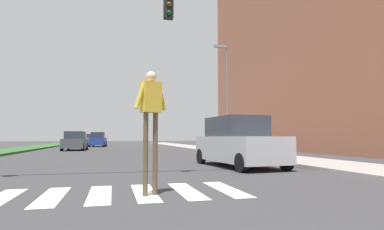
{
  "coord_description": "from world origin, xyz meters",
  "views": [
    {
      "loc": [
        0.23,
        0.88,
        1.16
      ],
      "look_at": [
        4.49,
        17.71,
        2.38
      ],
      "focal_mm": 29.37,
      "sensor_mm": 36.0,
      "label": 1
    }
  ],
  "objects_px": {
    "street_lamp_right": "(226,88)",
    "sedan_midblock": "(75,141)",
    "pedestrian_performer": "(151,112)",
    "sedan_distant": "(98,140)",
    "sedan_far_horizon": "(91,139)",
    "suv_crossing": "(238,143)"
  },
  "relations": [
    {
      "from": "sedan_midblock",
      "to": "sedan_far_horizon",
      "type": "xyz_separation_m",
      "value": [
        -0.13,
        23.93,
        0.01
      ]
    },
    {
      "from": "street_lamp_right",
      "to": "sedan_far_horizon",
      "type": "bearing_deg",
      "value": 108.46
    },
    {
      "from": "pedestrian_performer",
      "to": "suv_crossing",
      "type": "height_order",
      "value": "pedestrian_performer"
    },
    {
      "from": "sedan_far_horizon",
      "to": "pedestrian_performer",
      "type": "bearing_deg",
      "value": -85.07
    },
    {
      "from": "suv_crossing",
      "to": "sedan_midblock",
      "type": "relative_size",
      "value": 1.09
    },
    {
      "from": "pedestrian_performer",
      "to": "sedan_distant",
      "type": "height_order",
      "value": "pedestrian_performer"
    },
    {
      "from": "street_lamp_right",
      "to": "pedestrian_performer",
      "type": "relative_size",
      "value": 3.01
    },
    {
      "from": "pedestrian_performer",
      "to": "sedan_midblock",
      "type": "height_order",
      "value": "pedestrian_performer"
    },
    {
      "from": "street_lamp_right",
      "to": "sedan_midblock",
      "type": "bearing_deg",
      "value": 140.27
    },
    {
      "from": "street_lamp_right",
      "to": "sedan_far_horizon",
      "type": "height_order",
      "value": "street_lamp_right"
    },
    {
      "from": "sedan_distant",
      "to": "sedan_midblock",
      "type": "bearing_deg",
      "value": -98.06
    },
    {
      "from": "pedestrian_performer",
      "to": "sedan_far_horizon",
      "type": "distance_m",
      "value": 47.43
    },
    {
      "from": "pedestrian_performer",
      "to": "sedan_distant",
      "type": "bearing_deg",
      "value": 94.1
    },
    {
      "from": "sedan_distant",
      "to": "sedan_far_horizon",
      "type": "height_order",
      "value": "sedan_distant"
    },
    {
      "from": "sedan_midblock",
      "to": "suv_crossing",
      "type": "bearing_deg",
      "value": -65.99
    },
    {
      "from": "suv_crossing",
      "to": "sedan_far_horizon",
      "type": "distance_m",
      "value": 42.72
    },
    {
      "from": "sedan_distant",
      "to": "sedan_far_horizon",
      "type": "relative_size",
      "value": 0.97
    },
    {
      "from": "street_lamp_right",
      "to": "suv_crossing",
      "type": "xyz_separation_m",
      "value": [
        -2.86,
        -8.96,
        -3.66
      ]
    },
    {
      "from": "sedan_far_horizon",
      "to": "suv_crossing",
      "type": "bearing_deg",
      "value": -79.0
    },
    {
      "from": "street_lamp_right",
      "to": "sedan_midblock",
      "type": "xyz_separation_m",
      "value": [
        -10.88,
        9.04,
        -3.82
      ]
    },
    {
      "from": "suv_crossing",
      "to": "sedan_distant",
      "type": "bearing_deg",
      "value": 102.8
    },
    {
      "from": "pedestrian_performer",
      "to": "sedan_midblock",
      "type": "relative_size",
      "value": 0.57
    }
  ]
}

